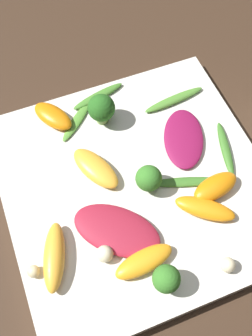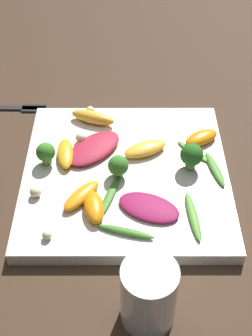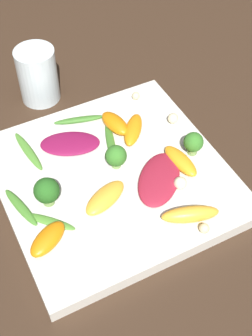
# 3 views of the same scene
# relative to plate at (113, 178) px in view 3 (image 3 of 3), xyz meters

# --- Properties ---
(ground_plane) EXTENTS (2.40, 2.40, 0.00)m
(ground_plane) POSITION_rel_plate_xyz_m (0.00, 0.00, -0.01)
(ground_plane) COLOR #382619
(plate) EXTENTS (0.31, 0.31, 0.02)m
(plate) POSITION_rel_plate_xyz_m (0.00, 0.00, 0.00)
(plate) COLOR silver
(plate) RESTS_ON ground_plane
(drinking_glass) EXTENTS (0.06, 0.06, 0.09)m
(drinking_glass) POSITION_rel_plate_xyz_m (-0.03, 0.22, 0.04)
(drinking_glass) COLOR silver
(drinking_glass) RESTS_ON ground_plane
(radicchio_leaf_0) EXTENTS (0.10, 0.08, 0.01)m
(radicchio_leaf_0) POSITION_rel_plate_xyz_m (-0.03, 0.08, 0.01)
(radicchio_leaf_0) COLOR maroon
(radicchio_leaf_0) RESTS_ON plate
(radicchio_leaf_1) EXTENTS (0.11, 0.11, 0.01)m
(radicchio_leaf_1) POSITION_rel_plate_xyz_m (0.05, -0.04, 0.02)
(radicchio_leaf_1) COLOR maroon
(radicchio_leaf_1) RESTS_ON plate
(orange_segment_0) EXTENTS (0.06, 0.05, 0.02)m
(orange_segment_0) POSITION_rel_plate_xyz_m (-0.12, -0.06, 0.02)
(orange_segment_0) COLOR orange
(orange_segment_0) RESTS_ON plate
(orange_segment_1) EXTENTS (0.06, 0.07, 0.01)m
(orange_segment_1) POSITION_rel_plate_xyz_m (0.06, 0.06, 0.02)
(orange_segment_1) COLOR orange
(orange_segment_1) RESTS_ON plate
(orange_segment_2) EXTENTS (0.03, 0.07, 0.02)m
(orange_segment_2) POSITION_rel_plate_xyz_m (0.09, -0.03, 0.02)
(orange_segment_2) COLOR orange
(orange_segment_2) RESTS_ON plate
(orange_segment_3) EXTENTS (0.08, 0.06, 0.02)m
(orange_segment_3) POSITION_rel_plate_xyz_m (-0.03, -0.04, 0.02)
(orange_segment_3) COLOR #FCAD33
(orange_segment_3) RESTS_ON plate
(orange_segment_4) EXTENTS (0.08, 0.05, 0.02)m
(orange_segment_4) POSITION_rel_plate_xyz_m (0.05, -0.11, 0.02)
(orange_segment_4) COLOR #FCAD33
(orange_segment_4) RESTS_ON plate
(orange_segment_5) EXTENTS (0.04, 0.06, 0.02)m
(orange_segment_5) POSITION_rel_plate_xyz_m (0.04, 0.08, 0.02)
(orange_segment_5) COLOR orange
(orange_segment_5) RESTS_ON plate
(broccoli_floret_0) EXTENTS (0.03, 0.03, 0.04)m
(broccoli_floret_0) POSITION_rel_plate_xyz_m (-0.10, -0.01, 0.03)
(broccoli_floret_0) COLOR #7A9E51
(broccoli_floret_0) RESTS_ON plate
(broccoli_floret_1) EXTENTS (0.03, 0.03, 0.04)m
(broccoli_floret_1) POSITION_rel_plate_xyz_m (0.01, 0.01, 0.03)
(broccoli_floret_1) COLOR #84AD5B
(broccoli_floret_1) RESTS_ON plate
(broccoli_floret_2) EXTENTS (0.03, 0.03, 0.04)m
(broccoli_floret_2) POSITION_rel_plate_xyz_m (0.12, -0.02, 0.03)
(broccoli_floret_2) COLOR #7A9E51
(broccoli_floret_2) RESTS_ON plate
(arugula_sprig_0) EXTENTS (0.02, 0.09, 0.01)m
(arugula_sprig_0) POSITION_rel_plate_xyz_m (-0.09, 0.09, 0.01)
(arugula_sprig_0) COLOR #518E33
(arugula_sprig_0) RESTS_ON plate
(arugula_sprig_1) EXTENTS (0.06, 0.06, 0.00)m
(arugula_sprig_1) POSITION_rel_plate_xyz_m (-0.11, -0.04, 0.01)
(arugula_sprig_1) COLOR #518E33
(arugula_sprig_1) RESTS_ON plate
(arugula_sprig_2) EXTENTS (0.08, 0.03, 0.01)m
(arugula_sprig_2) POSITION_rel_plate_xyz_m (0.00, 0.12, 0.01)
(arugula_sprig_2) COLOR #3D7528
(arugula_sprig_2) RESTS_ON plate
(arugula_sprig_3) EXTENTS (0.03, 0.08, 0.01)m
(arugula_sprig_3) POSITION_rel_plate_xyz_m (-0.13, -0.00, 0.01)
(arugula_sprig_3) COLOR #47842D
(arugula_sprig_3) RESTS_ON plate
(arugula_sprig_4) EXTENTS (0.04, 0.09, 0.01)m
(arugula_sprig_4) POSITION_rel_plate_xyz_m (0.02, 0.05, 0.01)
(arugula_sprig_4) COLOR #3D7528
(arugula_sprig_4) RESTS_ON plate
(macadamia_nut_0) EXTENTS (0.02, 0.02, 0.02)m
(macadamia_nut_0) POSITION_rel_plate_xyz_m (0.07, -0.06, 0.02)
(macadamia_nut_0) COLOR beige
(macadamia_nut_0) RESTS_ON plate
(macadamia_nut_1) EXTENTS (0.01, 0.01, 0.01)m
(macadamia_nut_1) POSITION_rel_plate_xyz_m (0.06, -0.14, 0.02)
(macadamia_nut_1) COLOR beige
(macadamia_nut_1) RESTS_ON plate
(macadamia_nut_2) EXTENTS (0.02, 0.02, 0.02)m
(macadamia_nut_2) POSITION_rel_plate_xyz_m (0.13, 0.05, 0.02)
(macadamia_nut_2) COLOR beige
(macadamia_nut_2) RESTS_ON plate
(macadamia_nut_3) EXTENTS (0.01, 0.01, 0.01)m
(macadamia_nut_3) POSITION_rel_plate_xyz_m (0.10, 0.12, 0.02)
(macadamia_nut_3) COLOR beige
(macadamia_nut_3) RESTS_ON plate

